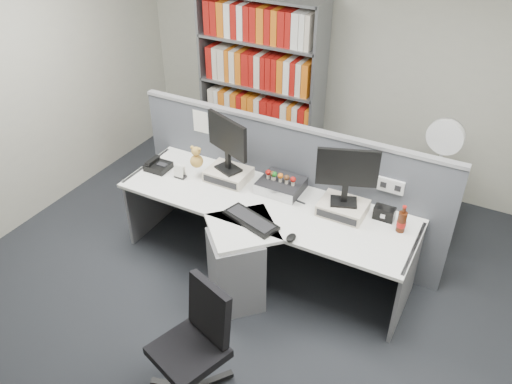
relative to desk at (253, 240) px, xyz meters
The scene contains 21 objects.
ground 0.75m from the desk, 90.00° to the right, with size 5.50×5.50×0.00m, color #27292D.
room_shell 1.46m from the desk, 90.00° to the right, with size 5.04×5.54×2.72m.
partition 0.68m from the desk, 89.59° to the left, with size 3.00×0.08×1.27m.
desk is the anchor object (origin of this frame).
monitor_riser_left 0.68m from the desk, 140.38° to the left, with size 0.38×0.31×0.10m.
monitor_riser_right 0.81m from the desk, 30.86° to the left, with size 0.38×0.31×0.10m.
monitor_left 0.90m from the desk, 140.21° to the left, with size 0.48×0.23×0.51m.
monitor_right 1.00m from the desk, 31.00° to the left, with size 0.47×0.22×0.50m.
desktop_pc 0.55m from the desk, 84.79° to the left, with size 0.37×0.33×0.10m.
figurines 0.60m from the desk, 86.27° to the left, with size 0.29×0.05×0.09m.
keyboard 0.29m from the desk, 72.61° to the right, with size 0.52×0.32×0.03m.
mouse 0.52m from the desk, 18.66° to the right, with size 0.07×0.11×0.04m, color black.
desk_phone 1.20m from the desk, 169.10° to the left, with size 0.22×0.20×0.09m.
desk_calendar 0.94m from the desk, 167.06° to the left, with size 0.10×0.08×0.13m.
plush_toy 0.91m from the desk, 158.48° to the left, with size 0.12×0.12×0.21m.
speaker 1.12m from the desk, 25.73° to the left, with size 0.17×0.09×0.11m, color black.
cola_bottle 1.24m from the desk, 18.21° to the left, with size 0.07×0.07×0.24m.
shelving_unit 2.12m from the desk, 115.96° to the left, with size 1.41×0.40×2.00m.
filing_cabinet 1.85m from the desk, 49.39° to the left, with size 0.45×0.61×0.70m.
desk_fan 1.94m from the desk, 49.38° to the left, with size 0.34×0.20×0.57m.
office_chair 1.17m from the desk, 80.47° to the right, with size 0.60×0.61×0.91m.
Camera 1 is at (1.64, -2.41, 3.28)m, focal length 36.30 mm.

